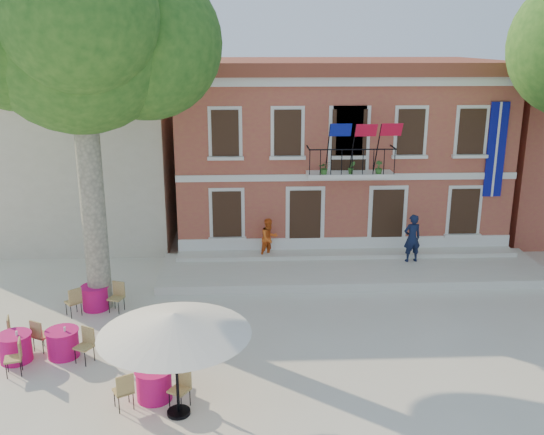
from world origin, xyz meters
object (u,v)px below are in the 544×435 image
at_px(cafe_table_0, 63,342).
at_px(cafe_table_3, 96,296).
at_px(cafe_table_2, 15,346).
at_px(patio_umbrella, 174,324).
at_px(pedestrian_navy, 412,238).
at_px(cafe_table_1, 154,383).
at_px(plane_tree_west, 78,36).
at_px(pedestrian_orange, 269,238).

relative_size(cafe_table_0, cafe_table_3, 1.02).
bearing_deg(cafe_table_2, cafe_table_0, 8.70).
bearing_deg(patio_umbrella, cafe_table_3, 118.78).
relative_size(pedestrian_navy, cafe_table_1, 0.97).
bearing_deg(plane_tree_west, pedestrian_navy, 14.86).
distance_m(cafe_table_0, cafe_table_1, 3.50).
relative_size(pedestrian_orange, cafe_table_1, 0.83).
bearing_deg(pedestrian_orange, cafe_table_3, 178.98).
distance_m(pedestrian_orange, cafe_table_2, 9.91).
bearing_deg(cafe_table_0, pedestrian_navy, 28.65).
relative_size(cafe_table_2, cafe_table_3, 1.06).
bearing_deg(cafe_table_1, cafe_table_3, 116.38).
distance_m(cafe_table_1, cafe_table_2, 4.43).
distance_m(cafe_table_0, cafe_table_2, 1.22).
bearing_deg(cafe_table_0, patio_umbrella, -39.74).
xyz_separation_m(pedestrian_orange, cafe_table_1, (-3.11, -8.89, -0.65)).
bearing_deg(pedestrian_navy, cafe_table_2, 16.68).
distance_m(plane_tree_west, cafe_table_3, 7.97).
relative_size(cafe_table_1, cafe_table_2, 0.95).
height_order(plane_tree_west, patio_umbrella, plane_tree_west).
height_order(pedestrian_navy, pedestrian_orange, pedestrian_navy).
bearing_deg(pedestrian_navy, cafe_table_3, 5.23).
bearing_deg(cafe_table_1, cafe_table_0, 141.84).
xyz_separation_m(plane_tree_west, patio_umbrella, (3.11, -6.04, -6.12)).
distance_m(pedestrian_navy, cafe_table_1, 11.82).
distance_m(plane_tree_west, pedestrian_orange, 9.85).
bearing_deg(cafe_table_2, pedestrian_orange, 44.31).
height_order(pedestrian_navy, cafe_table_2, pedestrian_navy).
height_order(pedestrian_navy, cafe_table_3, pedestrian_navy).
relative_size(pedestrian_navy, pedestrian_orange, 1.17).
relative_size(cafe_table_0, cafe_table_2, 0.96).
relative_size(plane_tree_west, cafe_table_3, 6.18).
bearing_deg(pedestrian_orange, pedestrian_navy, -40.43).
xyz_separation_m(pedestrian_navy, cafe_table_0, (-11.17, -6.10, -0.79)).
distance_m(pedestrian_orange, cafe_table_3, 6.81).
bearing_deg(cafe_table_0, cafe_table_2, -171.30).
xyz_separation_m(pedestrian_navy, pedestrian_orange, (-5.30, 0.62, -0.13)).
bearing_deg(patio_umbrella, cafe_table_0, 140.26).
bearing_deg(pedestrian_orange, cafe_table_0, -164.89).
bearing_deg(cafe_table_2, cafe_table_1, -26.59).
bearing_deg(cafe_table_2, plane_tree_west, 66.31).
height_order(pedestrian_navy, cafe_table_0, pedestrian_navy).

